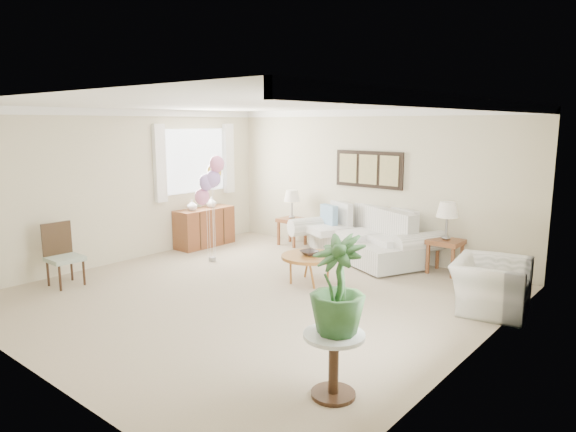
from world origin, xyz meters
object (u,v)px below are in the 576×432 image
object	(u,v)px
coffee_table	(310,257)
armchair	(491,285)
balloon_cluster	(211,179)
accent_chair	(62,253)
sofa	(364,239)

from	to	relation	value
coffee_table	armchair	xyz separation A→B (m)	(2.46, 0.57, -0.07)
coffee_table	balloon_cluster	world-z (taller)	balloon_cluster
armchair	accent_chair	size ratio (longest dim) A/B	1.09
sofa	coffee_table	xyz separation A→B (m)	(0.11, -1.72, 0.03)
sofa	armchair	xyz separation A→B (m)	(2.57, -1.14, -0.03)
armchair	accent_chair	distance (m)	6.00
sofa	accent_chair	xyz separation A→B (m)	(-2.64, -4.11, 0.12)
coffee_table	balloon_cluster	distance (m)	2.28
armchair	sofa	bearing A→B (deg)	56.41
balloon_cluster	coffee_table	bearing A→B (deg)	3.06
sofa	accent_chair	size ratio (longest dim) A/B	3.07
sofa	armchair	world-z (taller)	sofa
coffee_table	armchair	world-z (taller)	armchair
sofa	balloon_cluster	distance (m)	2.86
accent_chair	balloon_cluster	bearing A→B (deg)	72.53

